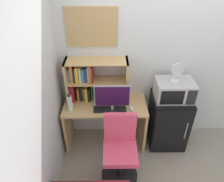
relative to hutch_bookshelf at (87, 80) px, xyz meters
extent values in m
cube|color=silver|center=(1.60, 0.15, 0.21)|extent=(6.40, 0.04, 2.60)
cube|color=silver|center=(-0.42, -1.47, 0.21)|extent=(0.04, 4.40, 2.60)
cube|color=tan|center=(0.25, -0.15, -0.34)|extent=(1.20, 0.55, 0.03)
cube|color=tan|center=(-0.33, -0.15, -0.72)|extent=(0.04, 0.50, 0.74)
cube|color=tan|center=(0.83, -0.15, -0.72)|extent=(0.04, 0.50, 0.74)
cube|color=tan|center=(-0.28, -0.01, -0.01)|extent=(0.03, 0.29, 0.64)
cube|color=tan|center=(0.55, -0.01, -0.01)|extent=(0.03, 0.29, 0.64)
cube|color=tan|center=(0.14, -0.01, 0.31)|extent=(0.86, 0.29, 0.01)
cube|color=tan|center=(0.14, -0.01, 0.00)|extent=(0.80, 0.29, 0.01)
cube|color=purple|center=(-0.25, 0.01, -0.20)|extent=(0.03, 0.21, 0.24)
cube|color=#B21E1E|center=(-0.21, 0.00, -0.18)|extent=(0.04, 0.23, 0.28)
cube|color=black|center=(-0.17, 0.02, -0.22)|extent=(0.04, 0.16, 0.21)
cube|color=orange|center=(-0.14, 0.01, -0.21)|extent=(0.02, 0.22, 0.23)
cube|color=black|center=(-0.10, 0.02, -0.21)|extent=(0.04, 0.17, 0.23)
cube|color=brown|center=(-0.06, 0.02, -0.22)|extent=(0.03, 0.16, 0.21)
cube|color=gold|center=(-0.02, 0.00, -0.20)|extent=(0.03, 0.24, 0.24)
cube|color=black|center=(0.02, 0.01, -0.22)|extent=(0.04, 0.21, 0.21)
cube|color=#197233|center=(0.05, 0.02, -0.20)|extent=(0.02, 0.16, 0.24)
cube|color=teal|center=(-0.24, 0.02, 0.10)|extent=(0.03, 0.19, 0.19)
cube|color=orange|center=(-0.20, 0.01, 0.13)|extent=(0.04, 0.20, 0.26)
cube|color=navy|center=(-0.17, 0.01, 0.10)|extent=(0.02, 0.20, 0.19)
cube|color=gold|center=(-0.13, 0.00, 0.12)|extent=(0.04, 0.24, 0.24)
cube|color=silver|center=(-0.09, 0.01, 0.12)|extent=(0.03, 0.21, 0.22)
cube|color=teal|center=(-0.05, 0.01, 0.10)|extent=(0.03, 0.19, 0.20)
cube|color=navy|center=(-0.01, 0.01, 0.11)|extent=(0.04, 0.19, 0.21)
cube|color=gold|center=(0.02, 0.01, 0.12)|extent=(0.02, 0.20, 0.24)
cube|color=silver|center=(0.05, 0.02, 0.12)|extent=(0.02, 0.18, 0.24)
cube|color=#B21E1E|center=(0.07, 0.00, 0.12)|extent=(0.02, 0.23, 0.24)
cylinder|color=#B7B7BC|center=(0.35, -0.28, -0.31)|extent=(0.17, 0.17, 0.02)
cylinder|color=#B7B7BC|center=(0.35, -0.28, -0.27)|extent=(0.04, 0.04, 0.07)
cube|color=#B7B7BC|center=(0.35, -0.28, -0.08)|extent=(0.48, 0.01, 0.32)
cube|color=#33143D|center=(0.35, -0.28, -0.08)|extent=(0.46, 0.02, 0.30)
cube|color=black|center=(0.32, -0.28, -0.31)|extent=(0.45, 0.14, 0.02)
ellipsoid|color=silver|center=(0.62, -0.27, -0.31)|extent=(0.06, 0.10, 0.03)
cylinder|color=silver|center=(-0.23, -0.26, -0.21)|extent=(0.07, 0.07, 0.23)
cylinder|color=black|center=(-0.23, -0.26, -0.08)|extent=(0.04, 0.04, 0.02)
cube|color=black|center=(1.22, -0.14, -0.66)|extent=(0.55, 0.51, 0.87)
cube|color=black|center=(1.22, -0.40, -0.66)|extent=(0.52, 0.01, 0.83)
cylinder|color=#B2B2B7|center=(1.41, -0.41, -0.61)|extent=(0.01, 0.01, 0.30)
cube|color=#ADADB2|center=(1.22, -0.14, -0.08)|extent=(0.52, 0.37, 0.28)
cube|color=black|center=(1.14, -0.33, -0.08)|extent=(0.31, 0.01, 0.21)
cube|color=black|center=(1.40, -0.33, -0.08)|extent=(0.12, 0.01, 0.22)
cylinder|color=silver|center=(1.20, -0.14, 0.06)|extent=(0.11, 0.11, 0.01)
cylinder|color=silver|center=(1.20, -0.14, 0.11)|extent=(0.02, 0.02, 0.09)
cylinder|color=silver|center=(1.20, -0.15, 0.25)|extent=(0.17, 0.03, 0.17)
cylinder|color=black|center=(0.44, -0.80, -1.07)|extent=(0.50, 0.50, 0.04)
cylinder|color=black|center=(0.44, -0.80, -0.84)|extent=(0.04, 0.04, 0.46)
cube|color=#D84766|center=(0.44, -0.80, -0.59)|extent=(0.43, 0.43, 0.07)
cube|color=#D84766|center=(0.44, -0.60, -0.34)|extent=(0.41, 0.06, 0.44)
cube|color=tan|center=(0.09, 0.12, 0.71)|extent=(0.67, 0.02, 0.51)
camera|label=1|loc=(0.32, -2.56, 1.55)|focal=33.73mm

